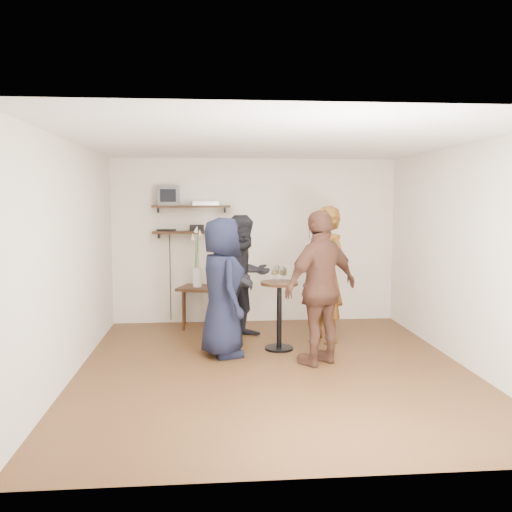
{
  "coord_description": "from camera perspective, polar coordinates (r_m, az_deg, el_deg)",
  "views": [
    {
      "loc": [
        -0.73,
        -6.08,
        1.96
      ],
      "look_at": [
        -0.17,
        0.4,
        1.28
      ],
      "focal_mm": 38.0,
      "sensor_mm": 36.0,
      "label": 1
    }
  ],
  "objects": [
    {
      "name": "room",
      "position": [
        6.16,
        1.87,
        -0.16
      ],
      "size": [
        4.58,
        5.08,
        2.68
      ],
      "color": "#422215",
      "rests_on": "ground"
    },
    {
      "name": "shelf_upper",
      "position": [
        8.46,
        -6.81,
        5.2
      ],
      "size": [
        1.2,
        0.25,
        0.04
      ],
      "primitive_type": "cube",
      "color": "black",
      "rests_on": "room"
    },
    {
      "name": "shelf_lower",
      "position": [
        8.48,
        -6.78,
        2.5
      ],
      "size": [
        1.2,
        0.25,
        0.04
      ],
      "primitive_type": "cube",
      "color": "black",
      "rests_on": "room"
    },
    {
      "name": "crt_monitor",
      "position": [
        8.48,
        -9.18,
        6.3
      ],
      "size": [
        0.32,
        0.3,
        0.3
      ],
      "primitive_type": "cube",
      "color": "#59595B",
      "rests_on": "shelf_upper"
    },
    {
      "name": "dvd_deck",
      "position": [
        8.46,
        -5.32,
        5.54
      ],
      "size": [
        0.4,
        0.24,
        0.06
      ],
      "primitive_type": "cube",
      "color": "silver",
      "rests_on": "shelf_upper"
    },
    {
      "name": "radio",
      "position": [
        8.47,
        -6.25,
        2.96
      ],
      "size": [
        0.22,
        0.1,
        0.1
      ],
      "primitive_type": "cube",
      "color": "black",
      "rests_on": "shelf_lower"
    },
    {
      "name": "power_strip",
      "position": [
        8.55,
        -9.42,
        2.71
      ],
      "size": [
        0.3,
        0.05,
        0.03
      ],
      "primitive_type": "cube",
      "color": "black",
      "rests_on": "shelf_lower"
    },
    {
      "name": "side_table",
      "position": [
        8.36,
        -6.19,
        -3.93
      ],
      "size": [
        0.67,
        0.67,
        0.63
      ],
      "rotation": [
        0.0,
        0.0,
        -0.34
      ],
      "color": "black",
      "rests_on": "room"
    },
    {
      "name": "vase_lilies",
      "position": [
        8.3,
        -6.22,
        -1.18
      ],
      "size": [
        0.19,
        0.19,
        0.95
      ],
      "rotation": [
        0.0,
        0.0,
        -0.34
      ],
      "color": "white",
      "rests_on": "side_table"
    },
    {
      "name": "drinks_table",
      "position": [
        7.09,
        2.47,
        -5.3
      ],
      "size": [
        0.49,
        0.49,
        0.89
      ],
      "color": "black",
      "rests_on": "room"
    },
    {
      "name": "wine_glass_fl",
      "position": [
        6.98,
        1.92,
        -1.6
      ],
      "size": [
        0.07,
        0.07,
        0.21
      ],
      "color": "silver",
      "rests_on": "drinks_table"
    },
    {
      "name": "wine_glass_fr",
      "position": [
        7.0,
        2.98,
        -1.73
      ],
      "size": [
        0.06,
        0.06,
        0.19
      ],
      "color": "silver",
      "rests_on": "drinks_table"
    },
    {
      "name": "wine_glass_bl",
      "position": [
        7.08,
        2.16,
        -1.52
      ],
      "size": [
        0.07,
        0.07,
        0.21
      ],
      "color": "silver",
      "rests_on": "drinks_table"
    },
    {
      "name": "wine_glass_br",
      "position": [
        7.04,
        2.76,
        -1.62
      ],
      "size": [
        0.07,
        0.07,
        0.2
      ],
      "color": "silver",
      "rests_on": "drinks_table"
    },
    {
      "name": "person_plaid",
      "position": [
        7.5,
        7.36,
        -1.92
      ],
      "size": [
        0.71,
        0.81,
        1.87
      ],
      "primitive_type": "imported",
      "rotation": [
        0.0,
        0.0,
        -1.09
      ],
      "color": "#A72213",
      "rests_on": "room"
    },
    {
      "name": "person_dark",
      "position": [
        7.64,
        -1.24,
        -2.2
      ],
      "size": [
        1.07,
        1.01,
        1.74
      ],
      "primitive_type": "imported",
      "rotation": [
        0.0,
        0.0,
        0.56
      ],
      "color": "black",
      "rests_on": "room"
    },
    {
      "name": "person_navy",
      "position": [
        6.77,
        -3.6,
        -3.29
      ],
      "size": [
        0.77,
        0.97,
        1.74
      ],
      "primitive_type": "imported",
      "rotation": [
        0.0,
        0.0,
        1.85
      ],
      "color": "black",
      "rests_on": "room"
    },
    {
      "name": "person_brown",
      "position": [
        6.45,
        6.87,
        -3.35
      ],
      "size": [
        1.15,
        0.95,
        1.84
      ],
      "primitive_type": "imported",
      "rotation": [
        0.0,
        0.0,
        3.7
      ],
      "color": "#4C2C20",
      "rests_on": "room"
    }
  ]
}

